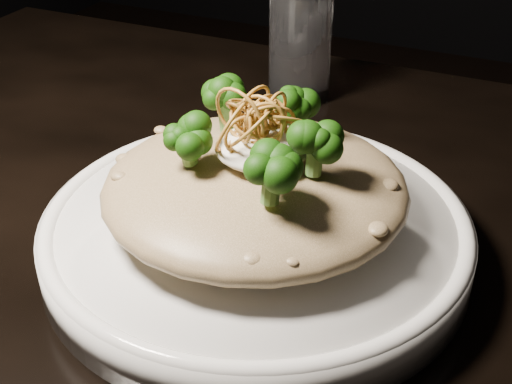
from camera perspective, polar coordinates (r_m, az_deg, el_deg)
table at (r=0.62m, az=-1.20°, el=-9.56°), size 1.10×0.80×0.75m
plate at (r=0.54m, az=0.00°, el=-3.47°), size 0.32×0.32×0.03m
risotto at (r=0.52m, az=-0.08°, el=0.37°), size 0.22×0.22×0.05m
broccoli at (r=0.50m, az=-0.01°, el=5.56°), size 0.14×0.14×0.05m
cheese at (r=0.50m, az=0.50°, el=3.56°), size 0.07×0.07×0.02m
shallots at (r=0.48m, az=0.08°, el=6.44°), size 0.06×0.06×0.04m
drinking_glass at (r=0.78m, az=3.54°, el=11.57°), size 0.08×0.08×0.12m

